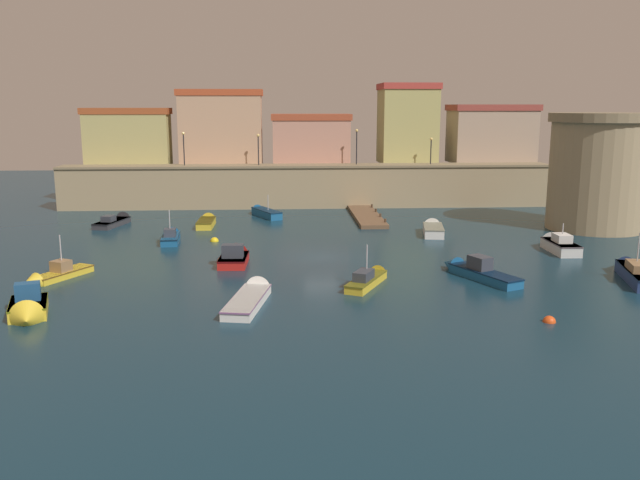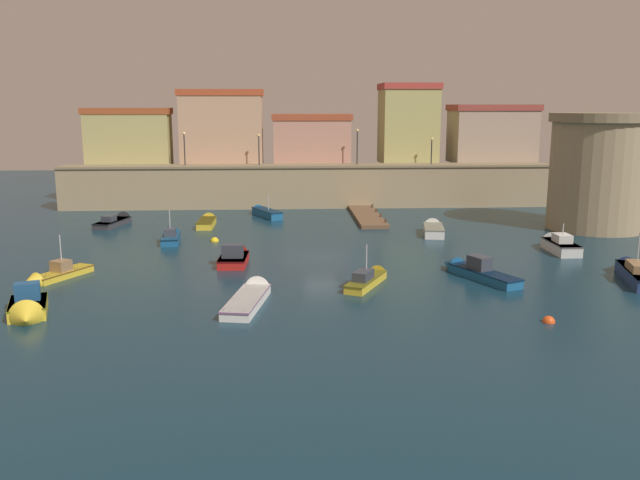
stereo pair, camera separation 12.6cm
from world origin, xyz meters
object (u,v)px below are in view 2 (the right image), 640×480
quay_lamp_2 (357,141)px  moored_boat_7 (252,295)px  moored_boat_6 (118,221)px  moored_boat_8 (370,278)px  moored_boat_0 (171,236)px  moored_boat_5 (634,272)px  moored_boat_13 (264,212)px  moored_boat_1 (52,276)px  quay_lamp_1 (259,144)px  quay_lamp_3 (432,146)px  moored_boat_11 (474,270)px  moored_boat_2 (27,309)px  moored_boat_10 (208,221)px  mooring_buoy_0 (215,241)px  fortress_tower (598,171)px  moored_boat_4 (235,256)px  moored_boat_12 (557,244)px  mooring_buoy_1 (549,322)px  moored_boat_3 (433,229)px  quay_lamp_0 (184,143)px

quay_lamp_2 → moored_boat_7: quay_lamp_2 is taller
moored_boat_6 → moored_boat_8: bearing=-123.1°
moored_boat_0 → moored_boat_5: 35.12m
moored_boat_13 → moored_boat_1: bearing=126.8°
quay_lamp_1 → quay_lamp_2: 10.78m
quay_lamp_3 → moored_boat_13: quay_lamp_3 is taller
moored_boat_11 → moored_boat_13: moored_boat_13 is taller
moored_boat_6 → moored_boat_11: size_ratio=0.89×
moored_boat_2 → moored_boat_10: size_ratio=0.85×
moored_boat_0 → moored_boat_2: (-4.29, -20.29, 0.08)m
moored_boat_2 → moored_boat_13: moored_boat_13 is taller
mooring_buoy_0 → moored_boat_8: bearing=-51.1°
fortress_tower → moored_boat_4: bearing=-160.3°
quay_lamp_2 → moored_boat_4: (-11.72, -26.35, -6.79)m
moored_boat_12 → moored_boat_11: bearing=131.5°
moored_boat_2 → moored_boat_4: moored_boat_2 is taller
moored_boat_10 → moored_boat_13: 7.17m
moored_boat_2 → moored_boat_5: (36.34, 5.93, 0.04)m
quay_lamp_2 → moored_boat_0: bearing=-134.0°
quay_lamp_1 → quay_lamp_2: bearing=0.0°
fortress_tower → moored_boat_1: bearing=-159.8°
moored_boat_0 → moored_boat_6: bearing=33.0°
quay_lamp_2 → moored_boat_13: quay_lamp_2 is taller
quay_lamp_2 → moored_boat_6: size_ratio=0.63×
quay_lamp_1 → moored_boat_6: quay_lamp_1 is taller
quay_lamp_1 → moored_boat_11: quay_lamp_1 is taller
quay_lamp_1 → moored_boat_4: quay_lamp_1 is taller
mooring_buoy_1 → moored_boat_1: bearing=160.8°
moored_boat_6 → moored_boat_4: bearing=-129.6°
quay_lamp_2 → moored_boat_1: bearing=-126.9°
mooring_buoy_1 → quay_lamp_3: bearing=86.2°
moored_boat_13 → mooring_buoy_1: 38.21m
moored_boat_2 → moored_boat_8: (19.10, 5.87, -0.09)m
moored_boat_3 → moored_boat_11: size_ratio=0.79×
moored_boat_0 → quay_lamp_2: bearing=-49.0°
moored_boat_13 → moored_boat_10: bearing=108.2°
mooring_buoy_1 → moored_boat_10: bearing=125.0°
quay_lamp_0 → moored_boat_2: 39.12m
quay_lamp_1 → moored_boat_1: quay_lamp_1 is taller
moored_boat_10 → moored_boat_13: moored_boat_13 is taller
fortress_tower → moored_boat_10: 36.10m
moored_boat_11 → mooring_buoy_0: bearing=30.7°
moored_boat_4 → moored_boat_0: bearing=37.8°
moored_boat_11 → moored_boat_12: moored_boat_12 is taller
quay_lamp_1 → moored_boat_5: 41.69m
quay_lamp_3 → moored_boat_8: bearing=-108.7°
quay_lamp_0 → moored_boat_4: size_ratio=0.77×
moored_boat_4 → moored_boat_8: (8.98, -6.23, -0.07)m
mooring_buoy_0 → moored_boat_12: bearing=-10.6°
moored_boat_4 → moored_boat_5: 26.93m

